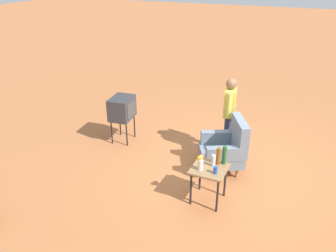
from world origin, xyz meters
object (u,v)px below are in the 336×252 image
at_px(tv_on_stand, 122,108).
at_px(bottle_wine_green, 224,155).
at_px(bottle_tall_amber, 218,156).
at_px(person_standing, 229,112).
at_px(soda_can_blue, 215,170).
at_px(armchair, 227,147).
at_px(side_table, 209,173).
at_px(bottle_short_clear, 213,161).
at_px(flower_vase, 201,162).

height_order(tv_on_stand, bottle_wine_green, tv_on_stand).
relative_size(tv_on_stand, bottle_tall_amber, 3.43).
xyz_separation_m(person_standing, soda_can_blue, (1.80, 0.29, -0.24)).
relative_size(soda_can_blue, bottle_wine_green, 0.38).
height_order(armchair, tv_on_stand, armchair).
xyz_separation_m(tv_on_stand, bottle_wine_green, (1.03, 2.59, 0.01)).
bearing_deg(side_table, bottle_tall_amber, 154.33).
bearing_deg(bottle_wine_green, side_table, -36.86).
distance_m(tv_on_stand, soda_can_blue, 2.89).
bearing_deg(bottle_wine_green, soda_can_blue, -6.76).
bearing_deg(soda_can_blue, bottle_wine_green, 173.24).
bearing_deg(side_table, tv_on_stand, -117.46).
bearing_deg(bottle_wine_green, bottle_short_clear, -44.44).
distance_m(person_standing, bottle_tall_amber, 1.54).
height_order(tv_on_stand, flower_vase, tv_on_stand).
bearing_deg(side_table, person_standing, -174.77).
height_order(tv_on_stand, person_standing, person_standing).
bearing_deg(side_table, soda_can_blue, 51.01).
relative_size(tv_on_stand, bottle_short_clear, 5.15).
bearing_deg(bottle_short_clear, soda_can_blue, 26.31).
distance_m(bottle_short_clear, soda_can_blue, 0.22).
bearing_deg(side_table, armchair, 179.24).
distance_m(armchair, flower_vase, 1.17).
bearing_deg(armchair, bottle_short_clear, 1.30).
xyz_separation_m(tv_on_stand, flower_vase, (1.36, 2.30, 0.00)).
height_order(side_table, bottle_short_clear, bottle_short_clear).
xyz_separation_m(tv_on_stand, soda_can_blue, (1.36, 2.55, -0.09)).
distance_m(bottle_tall_amber, bottle_wine_green, 0.10).
bearing_deg(bottle_tall_amber, bottle_wine_green, 120.03).
bearing_deg(tv_on_stand, bottle_short_clear, 64.55).
bearing_deg(person_standing, bottle_short_clear, 6.75).
bearing_deg(person_standing, bottle_wine_green, 12.57).
relative_size(bottle_tall_amber, bottle_wine_green, 0.94).
relative_size(armchair, side_table, 1.67).
bearing_deg(tv_on_stand, flower_vase, 59.37).
xyz_separation_m(armchair, bottle_tall_amber, (0.84, 0.07, 0.29)).
xyz_separation_m(soda_can_blue, bottle_wine_green, (-0.33, 0.04, 0.10)).
relative_size(soda_can_blue, flower_vase, 0.46).
bearing_deg(flower_vase, tv_on_stand, -120.63).
height_order(person_standing, bottle_short_clear, person_standing).
bearing_deg(bottle_wine_green, bottle_tall_amber, -59.97).
height_order(armchair, person_standing, person_standing).
height_order(armchair, flower_vase, armchair).
xyz_separation_m(bottle_short_clear, soda_can_blue, (0.20, 0.10, -0.04)).
relative_size(armchair, soda_can_blue, 8.69).
xyz_separation_m(armchair, person_standing, (-0.67, -0.17, 0.44)).
xyz_separation_m(person_standing, bottle_short_clear, (1.60, 0.19, -0.20)).
height_order(soda_can_blue, bottle_wine_green, bottle_wine_green).
bearing_deg(flower_vase, bottle_wine_green, 138.55).
bearing_deg(person_standing, armchair, 14.17).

